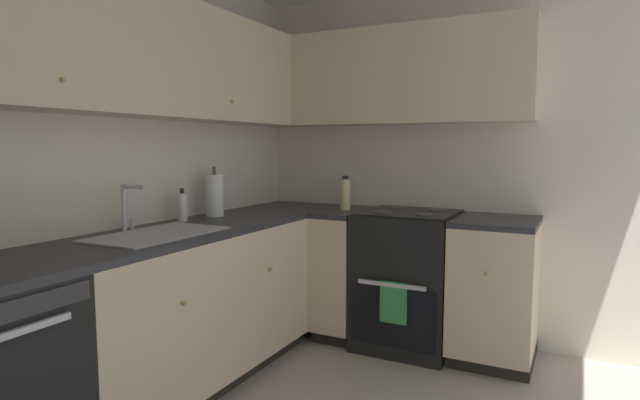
{
  "coord_description": "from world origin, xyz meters",
  "views": [
    {
      "loc": [
        -1.72,
        -0.82,
        1.35
      ],
      "look_at": [
        0.97,
        0.55,
        1.03
      ],
      "focal_mm": 28.92,
      "sensor_mm": 36.0,
      "label": 1
    }
  ],
  "objects": [
    {
      "name": "wall_back",
      "position": [
        0.0,
        1.43,
        1.22
      ],
      "size": [
        3.84,
        0.05,
        2.44
      ],
      "primitive_type": "cube",
      "color": "beige",
      "rests_on": "ground_plane"
    },
    {
      "name": "wall_right",
      "position": [
        1.89,
        0.0,
        1.22
      ],
      "size": [
        0.05,
        2.9,
        2.44
      ],
      "primitive_type": "cube",
      "color": "beige",
      "rests_on": "ground_plane"
    },
    {
      "name": "lower_cabinets_back",
      "position": [
        0.43,
        1.1,
        0.44
      ],
      "size": [
        1.68,
        0.62,
        0.87
      ],
      "color": "beige",
      "rests_on": "ground_plane"
    },
    {
      "name": "countertop_back",
      "position": [
        0.42,
        1.1,
        0.89
      ],
      "size": [
        2.89,
        0.6,
        0.03
      ],
      "primitive_type": "cube",
      "color": "#2D2D33",
      "rests_on": "lower_cabinets_back"
    },
    {
      "name": "lower_cabinets_right",
      "position": [
        1.57,
        0.01,
        0.44
      ],
      "size": [
        0.62,
        1.41,
        0.87
      ],
      "color": "beige",
      "rests_on": "ground_plane"
    },
    {
      "name": "countertop_right",
      "position": [
        1.57,
        0.01,
        0.89
      ],
      "size": [
        0.6,
        1.41,
        0.03
      ],
      "color": "#2D2D33",
      "rests_on": "lower_cabinets_right"
    },
    {
      "name": "oven_range",
      "position": [
        1.59,
        0.2,
        0.46
      ],
      "size": [
        0.68,
        0.62,
        1.06
      ],
      "color": "black",
      "rests_on": "ground_plane"
    },
    {
      "name": "upper_cabinets_back",
      "position": [
        0.26,
        1.24,
        1.82
      ],
      "size": [
        2.57,
        0.34,
        0.64
      ],
      "color": "beige"
    },
    {
      "name": "upper_cabinets_right",
      "position": [
        1.71,
        0.42,
        1.82
      ],
      "size": [
        0.32,
        1.96,
        0.64
      ],
      "color": "beige"
    },
    {
      "name": "sink",
      "position": [
        0.19,
        1.07,
        0.86
      ],
      "size": [
        0.68,
        0.4,
        0.1
      ],
      "color": "#B7B7BC",
      "rests_on": "countertop_back"
    },
    {
      "name": "faucet",
      "position": [
        0.19,
        1.28,
        1.05
      ],
      "size": [
        0.07,
        0.16,
        0.25
      ],
      "color": "silver",
      "rests_on": "countertop_back"
    },
    {
      "name": "soap_bottle",
      "position": [
        0.61,
        1.28,
        0.99
      ],
      "size": [
        0.06,
        0.06,
        0.2
      ],
      "color": "silver",
      "rests_on": "countertop_back"
    },
    {
      "name": "paper_towel_roll",
      "position": [
        0.88,
        1.26,
        1.04
      ],
      "size": [
        0.11,
        0.11,
        0.33
      ],
      "color": "white",
      "rests_on": "countertop_back"
    },
    {
      "name": "oil_bottle",
      "position": [
        1.57,
        0.66,
        1.02
      ],
      "size": [
        0.08,
        0.08,
        0.24
      ],
      "color": "beige",
      "rests_on": "countertop_right"
    }
  ]
}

